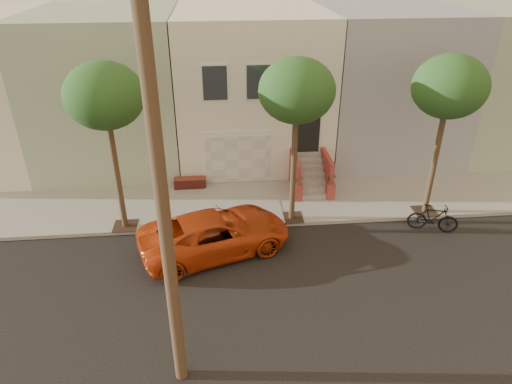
{
  "coord_description": "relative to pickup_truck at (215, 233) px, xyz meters",
  "views": [
    {
      "loc": [
        -1.85,
        -11.39,
        9.73
      ],
      "look_at": [
        -0.5,
        3.0,
        1.88
      ],
      "focal_mm": 32.03,
      "sensor_mm": 36.0,
      "label": 1
    }
  ],
  "objects": [
    {
      "name": "tree_left",
      "position": [
        -3.47,
        1.73,
        4.51
      ],
      "size": [
        2.7,
        2.57,
        6.3
      ],
      "color": "#2D2116",
      "rests_on": "sidewalk"
    },
    {
      "name": "ground",
      "position": [
        2.03,
        -2.17,
        -0.74
      ],
      "size": [
        90.0,
        90.0,
        0.0
      ],
      "primitive_type": "plane",
      "color": "black",
      "rests_on": "ground"
    },
    {
      "name": "tree_right",
      "position": [
        8.53,
        1.73,
        4.51
      ],
      "size": [
        2.7,
        2.57,
        6.3
      ],
      "color": "#2D2116",
      "rests_on": "sidewalk"
    },
    {
      "name": "house_row",
      "position": [
        2.03,
        9.02,
        2.9
      ],
      "size": [
        33.1,
        11.7,
        7.0
      ],
      "color": "beige",
      "rests_on": "sidewalk"
    },
    {
      "name": "pickup_truck",
      "position": [
        0.0,
        0.0,
        0.0
      ],
      "size": [
        5.86,
        4.02,
        1.49
      ],
      "primitive_type": "imported",
      "rotation": [
        0.0,
        0.0,
        1.89
      ],
      "color": "#BC3910",
      "rests_on": "ground"
    },
    {
      "name": "sidewalk",
      "position": [
        2.03,
        3.18,
        -0.67
      ],
      "size": [
        40.0,
        3.7,
        0.15
      ],
      "primitive_type": "cube",
      "color": "gray",
      "rests_on": "ground"
    },
    {
      "name": "tree_mid",
      "position": [
        3.03,
        1.73,
        4.51
      ],
      "size": [
        2.7,
        2.57,
        6.3
      ],
      "color": "#2D2116",
      "rests_on": "sidewalk"
    },
    {
      "name": "motorcycle",
      "position": [
        8.29,
        0.54,
        -0.18
      ],
      "size": [
        1.94,
        1.11,
        1.12
      ],
      "primitive_type": "imported",
      "rotation": [
        0.0,
        0.0,
        1.24
      ],
      "color": "black",
      "rests_on": "ground"
    }
  ]
}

